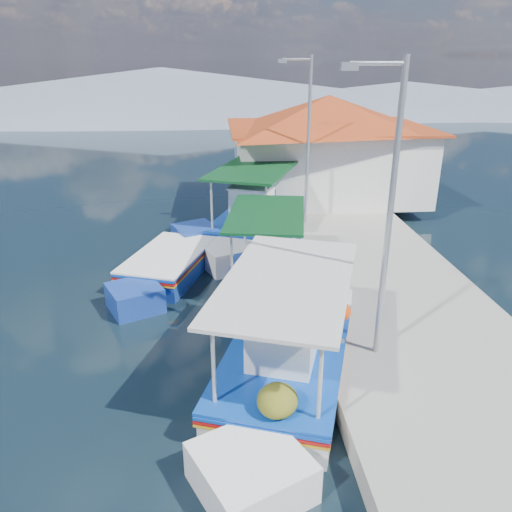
{
  "coord_description": "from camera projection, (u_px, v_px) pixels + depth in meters",
  "views": [
    {
      "loc": [
        1.26,
        -7.01,
        6.48
      ],
      "look_at": [
        2.28,
        5.73,
        1.3
      ],
      "focal_mm": 34.82,
      "sensor_mm": 36.0,
      "label": 1
    }
  ],
  "objects": [
    {
      "name": "ground",
      "position": [
        154.0,
        448.0,
        8.81
      ],
      "size": [
        160.0,
        160.0,
        0.0
      ],
      "primitive_type": "plane",
      "color": "black",
      "rests_on": "ground"
    },
    {
      "name": "quay",
      "position": [
        377.0,
        282.0,
        14.7
      ],
      "size": [
        5.0,
        44.0,
        0.5
      ],
      "primitive_type": "cube",
      "color": "gray",
      "rests_on": "ground"
    },
    {
      "name": "bollards",
      "position": [
        312.0,
        283.0,
        13.7
      ],
      "size": [
        0.2,
        17.2,
        0.3
      ],
      "color": "#A5A8AD",
      "rests_on": "quay"
    },
    {
      "name": "main_caique",
      "position": [
        284.0,
        359.0,
        10.47
      ],
      "size": [
        4.06,
        7.78,
        2.7
      ],
      "rotation": [
        0.0,
        0.0,
        0.32
      ],
      "color": "white",
      "rests_on": "ground"
    },
    {
      "name": "caique_green_canopy",
      "position": [
        265.0,
        274.0,
        14.88
      ],
      "size": [
        2.81,
        6.85,
        2.6
      ],
      "rotation": [
        0.0,
        0.0,
        0.17
      ],
      "color": "navy",
      "rests_on": "ground"
    },
    {
      "name": "caique_blue_hull",
      "position": [
        168.0,
        266.0,
        15.65
      ],
      "size": [
        3.28,
        6.17,
        1.16
      ],
      "rotation": [
        0.0,
        0.0,
        0.33
      ],
      "color": "navy",
      "rests_on": "ground"
    },
    {
      "name": "caique_far",
      "position": [
        254.0,
        223.0,
        18.94
      ],
      "size": [
        4.45,
        7.92,
        2.97
      ],
      "rotation": [
        0.0,
        0.0,
        0.37
      ],
      "color": "white",
      "rests_on": "ground"
    },
    {
      "name": "harbor_building",
      "position": [
        327.0,
        145.0,
        22.08
      ],
      "size": [
        10.49,
        10.49,
        4.4
      ],
      "color": "white",
      "rests_on": "quay"
    },
    {
      "name": "lamp_post_near",
      "position": [
        387.0,
        202.0,
        9.55
      ],
      "size": [
        1.21,
        0.14,
        6.0
      ],
      "color": "#A5A8AD",
      "rests_on": "quay"
    },
    {
      "name": "lamp_post_far",
      "position": [
        306.0,
        134.0,
        17.86
      ],
      "size": [
        1.21,
        0.14,
        6.0
      ],
      "color": "#A5A8AD",
      "rests_on": "quay"
    },
    {
      "name": "mountain_ridge",
      "position": [
        258.0,
        95.0,
        60.26
      ],
      "size": [
        171.4,
        96.0,
        5.5
      ],
      "color": "slate",
      "rests_on": "ground"
    }
  ]
}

